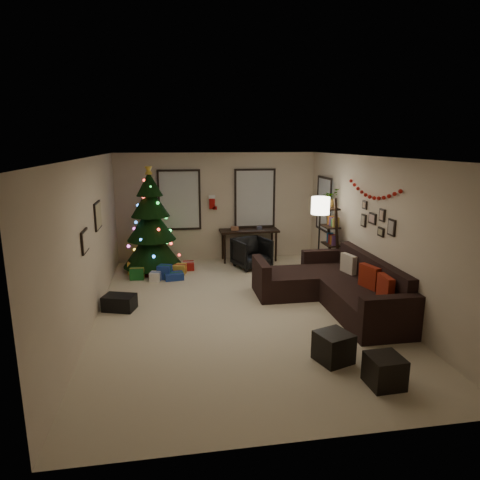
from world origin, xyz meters
name	(u,v)px	position (x,y,z in m)	size (l,w,h in m)	color
floor	(240,310)	(0.00, 0.00, 0.00)	(7.00, 7.00, 0.00)	beige
ceiling	(240,157)	(0.00, 0.00, 2.70)	(7.00, 7.00, 0.00)	white
wall_back	(218,207)	(0.00, 3.50, 1.35)	(5.00, 5.00, 0.00)	beige
wall_front	(300,317)	(0.00, -3.50, 1.35)	(5.00, 5.00, 0.00)	beige
wall_left	(89,242)	(-2.50, 0.00, 1.35)	(7.00, 7.00, 0.00)	beige
wall_right	(375,232)	(2.50, 0.00, 1.35)	(7.00, 7.00, 0.00)	beige
window_back_left	(179,200)	(-0.95, 3.47, 1.55)	(1.05, 0.06, 1.50)	#728CB2
window_back_right	(255,198)	(0.95, 3.47, 1.55)	(1.05, 0.06, 1.50)	#728CB2
window_right_wall	(324,204)	(2.47, 2.55, 1.50)	(0.06, 0.90, 1.30)	#728CB2
christmas_tree	(151,227)	(-1.63, 2.71, 1.04)	(1.35, 1.35, 2.51)	black
presents	(159,270)	(-1.48, 2.31, 0.11)	(1.50, 1.18, 0.30)	gold
sofa	(336,288)	(1.81, 0.02, 0.30)	(2.09, 3.02, 0.92)	black
pillow_red_a	(385,289)	(2.21, -1.04, 0.64)	(0.11, 0.42, 0.42)	maroon
pillow_red_b	(369,278)	(2.21, -0.47, 0.64)	(0.12, 0.44, 0.44)	maroon
pillow_cream	(348,264)	(2.21, 0.42, 0.63)	(0.11, 0.38, 0.38)	beige
ottoman_near	(334,347)	(0.97, -2.01, 0.21)	(0.43, 0.43, 0.41)	black
ottoman_far	(385,371)	(1.37, -2.68, 0.19)	(0.41, 0.41, 0.39)	black
desk	(249,233)	(0.76, 3.22, 0.70)	(1.48, 0.53, 0.80)	black
desk_chair	(252,253)	(0.71, 2.57, 0.36)	(0.70, 0.66, 0.72)	black
bookshelf	(332,239)	(2.30, 1.55, 0.88)	(0.30, 0.53, 1.81)	black
potted_plant	(331,195)	(2.30, 1.74, 1.82)	(0.46, 0.40, 0.51)	#4C4C4C
floor_lamp	(320,211)	(1.95, 1.41, 1.52)	(0.39, 0.39, 1.82)	black
art_map	(98,216)	(-2.48, 0.87, 1.64)	(0.04, 0.60, 0.50)	black
art_abstract	(85,241)	(-2.48, -0.45, 1.47)	(0.04, 0.45, 0.35)	black
gallery	(377,221)	(2.48, -0.07, 1.57)	(0.03, 1.25, 0.54)	black
garland	(372,191)	(2.45, 0.12, 2.08)	(0.08, 1.90, 0.30)	#A5140C
stocking_left	(212,202)	(-0.14, 3.38, 1.49)	(0.20, 0.05, 0.36)	#990F0C
stocking_right	(224,201)	(0.19, 3.61, 1.48)	(0.20, 0.05, 0.36)	#990F0C
storage_bin	(119,303)	(-2.13, 0.35, 0.14)	(0.55, 0.36, 0.27)	black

